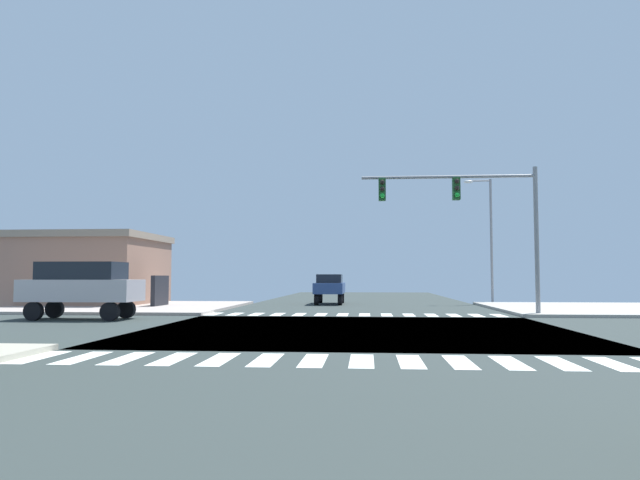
{
  "coord_description": "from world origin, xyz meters",
  "views": [
    {
      "loc": [
        0.37,
        -19.51,
        1.75
      ],
      "look_at": [
        -1.79,
        7.21,
        3.43
      ],
      "focal_mm": 32.75,
      "sensor_mm": 36.0,
      "label": 1
    }
  ],
  "objects": [
    {
      "name": "crosswalk_far",
      "position": [
        -0.25,
        7.3,
        0.0
      ],
      "size": [
        13.5,
        2.0,
        0.01
      ],
      "color": "white",
      "rests_on": "ground"
    },
    {
      "name": "sidewalk_corner_ne",
      "position": [
        13.0,
        12.0,
        0.07
      ],
      "size": [
        12.0,
        12.0,
        0.14
      ],
      "color": "#A09B91",
      "rests_on": "ground"
    },
    {
      "name": "traffic_signal_mast",
      "position": [
        4.85,
        6.94,
        4.95
      ],
      "size": [
        7.83,
        0.55,
        6.64
      ],
      "color": "gray",
      "rests_on": "ground"
    },
    {
      "name": "bank_building",
      "position": [
        -17.59,
        14.68,
        2.17
      ],
      "size": [
        11.79,
        7.5,
        4.32
      ],
      "color": "#936956",
      "rests_on": "ground"
    },
    {
      "name": "sidewalk_corner_nw",
      "position": [
        -13.0,
        12.0,
        0.07
      ],
      "size": [
        12.0,
        12.0,
        0.14
      ],
      "color": "#A79A91",
      "rests_on": "ground"
    },
    {
      "name": "suv_crossing_1",
      "position": [
        -11.26,
        3.5,
        1.39
      ],
      "size": [
        4.6,
        1.96,
        2.34
      ],
      "rotation": [
        0.0,
        0.0,
        4.71
      ],
      "color": "black",
      "rests_on": "ground"
    },
    {
      "name": "sedan_nearside_1",
      "position": [
        -2.0,
        17.56,
        1.12
      ],
      "size": [
        1.8,
        4.3,
        1.88
      ],
      "rotation": [
        0.0,
        0.0,
        3.14
      ],
      "color": "black",
      "rests_on": "ground"
    },
    {
      "name": "ground",
      "position": [
        0.0,
        0.0,
        -0.03
      ],
      "size": [
        90.0,
        90.0,
        0.05
      ],
      "color": "#2D3533"
    },
    {
      "name": "crosswalk_near",
      "position": [
        -0.25,
        -7.3,
        0.0
      ],
      "size": [
        13.5,
        2.0,
        0.01
      ],
      "color": "white",
      "rests_on": "ground"
    },
    {
      "name": "street_lamp",
      "position": [
        8.11,
        18.65,
        4.81
      ],
      "size": [
        1.78,
        0.32,
        8.04
      ],
      "color": "gray",
      "rests_on": "ground"
    }
  ]
}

